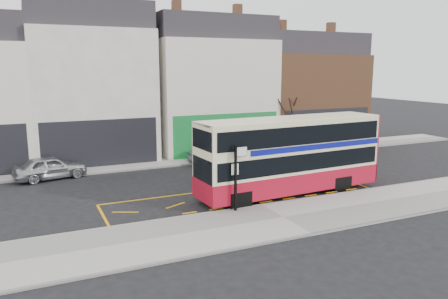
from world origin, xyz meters
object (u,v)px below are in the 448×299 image
double_decker_bus (291,155)px  bus_stop_post (237,172)px  car_silver (50,168)px  car_grey (215,154)px  street_tree_right (285,104)px  car_white (334,144)px

double_decker_bus → bus_stop_post: size_ratio=3.39×
bus_stop_post → car_silver: bearing=126.0°
car_silver → car_grey: 10.61m
double_decker_bus → street_tree_right: bearing=56.1°
car_grey → street_tree_right: street_tree_right is taller
car_silver → car_grey: (10.61, 0.01, -0.09)m
car_white → bus_stop_post: bearing=107.0°
double_decker_bus → bus_stop_post: (-3.88, -1.59, -0.16)m
double_decker_bus → car_white: 12.06m
car_silver → car_grey: bearing=-101.8°
bus_stop_post → car_grey: size_ratio=0.80×
car_white → car_grey: bearing=66.9°
car_grey → double_decker_bus: bearing=-176.6°
car_grey → car_white: bearing=-94.2°
car_grey → car_white: (9.60, -0.65, 0.15)m
car_grey → car_silver: bearing=89.7°
double_decker_bus → car_grey: double_decker_bus is taller
car_silver → street_tree_right: bearing=-95.8°
street_tree_right → car_silver: bearing=-173.9°
car_silver → car_white: car_white is taller
street_tree_right → car_grey: bearing=-164.8°
double_decker_bus → car_silver: bearing=139.5°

